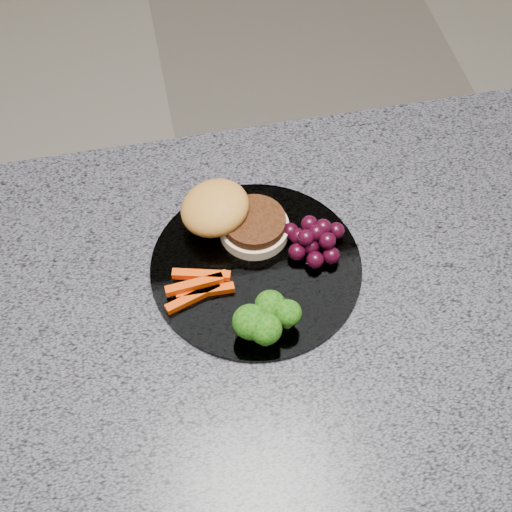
% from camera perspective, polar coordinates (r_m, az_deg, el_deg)
% --- Properties ---
extents(island_cabinet, '(1.20, 0.60, 0.86)m').
position_cam_1_polar(island_cabinet, '(1.27, -0.90, -15.29)').
color(island_cabinet, brown).
rests_on(island_cabinet, ground).
extents(countertop, '(1.20, 0.60, 0.04)m').
position_cam_1_polar(countertop, '(0.86, -1.28, -5.41)').
color(countertop, '#55545F').
rests_on(countertop, island_cabinet).
extents(plate, '(0.26, 0.26, 0.01)m').
position_cam_1_polar(plate, '(0.88, 0.00, -0.85)').
color(plate, white).
rests_on(plate, countertop).
extents(burger, '(0.16, 0.14, 0.05)m').
position_cam_1_polar(burger, '(0.89, -2.18, 3.18)').
color(burger, beige).
rests_on(burger, plate).
extents(carrot_sticks, '(0.09, 0.05, 0.02)m').
position_cam_1_polar(carrot_sticks, '(0.85, -4.61, -2.41)').
color(carrot_sticks, '#CC3703').
rests_on(carrot_sticks, plate).
extents(broccoli, '(0.08, 0.07, 0.05)m').
position_cam_1_polar(broccoli, '(0.80, 0.73, -5.05)').
color(broccoli, '#568B32').
rests_on(broccoli, plate).
extents(grape_bunch, '(0.08, 0.07, 0.04)m').
position_cam_1_polar(grape_bunch, '(0.88, 4.72, 1.36)').
color(grape_bunch, black).
rests_on(grape_bunch, plate).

